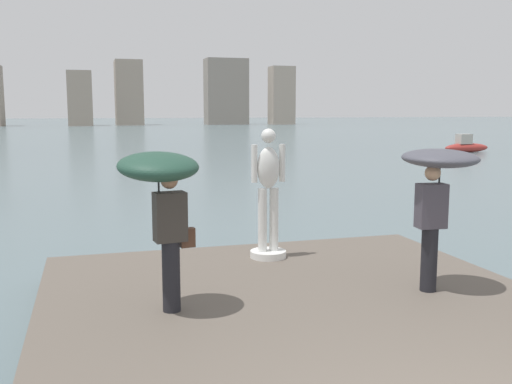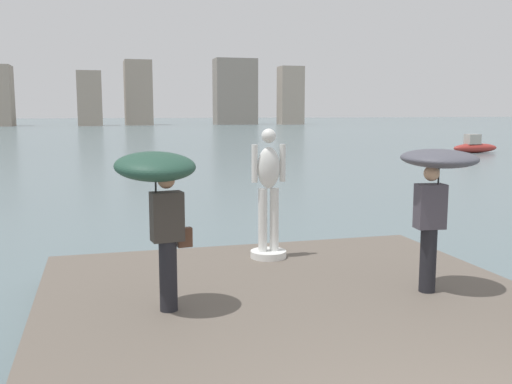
{
  "view_description": "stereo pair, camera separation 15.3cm",
  "coord_description": "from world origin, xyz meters",
  "px_view_note": "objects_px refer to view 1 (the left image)",
  "views": [
    {
      "loc": [
        -2.57,
        -3.12,
        2.85
      ],
      "look_at": [
        0.0,
        5.75,
        1.55
      ],
      "focal_mm": 40.6,
      "sensor_mm": 36.0,
      "label": 1
    },
    {
      "loc": [
        -2.42,
        -3.16,
        2.85
      ],
      "look_at": [
        0.0,
        5.75,
        1.55
      ],
      "focal_mm": 40.6,
      "sensor_mm": 36.0,
      "label": 2
    }
  ],
  "objects_px": {
    "onlooker_left": "(162,186)",
    "onlooker_right": "(437,178)",
    "boat_near": "(466,146)",
    "statue_white_figure": "(268,199)"
  },
  "relations": [
    {
      "from": "onlooker_left",
      "to": "onlooker_right",
      "type": "distance_m",
      "value": 3.67
    },
    {
      "from": "boat_near",
      "to": "onlooker_right",
      "type": "bearing_deg",
      "value": -126.7
    },
    {
      "from": "onlooker_left",
      "to": "onlooker_right",
      "type": "xyz_separation_m",
      "value": [
        3.67,
        -0.17,
        -0.01
      ]
    },
    {
      "from": "onlooker_left",
      "to": "boat_near",
      "type": "bearing_deg",
      "value": 48.54
    },
    {
      "from": "statue_white_figure",
      "to": "boat_near",
      "type": "distance_m",
      "value": 33.72
    },
    {
      "from": "statue_white_figure",
      "to": "boat_near",
      "type": "bearing_deg",
      "value": 48.67
    },
    {
      "from": "statue_white_figure",
      "to": "boat_near",
      "type": "relative_size",
      "value": 0.64
    },
    {
      "from": "statue_white_figure",
      "to": "onlooker_right",
      "type": "distance_m",
      "value": 2.91
    },
    {
      "from": "onlooker_right",
      "to": "boat_near",
      "type": "height_order",
      "value": "onlooker_right"
    },
    {
      "from": "onlooker_left",
      "to": "onlooker_right",
      "type": "relative_size",
      "value": 1.02
    }
  ]
}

